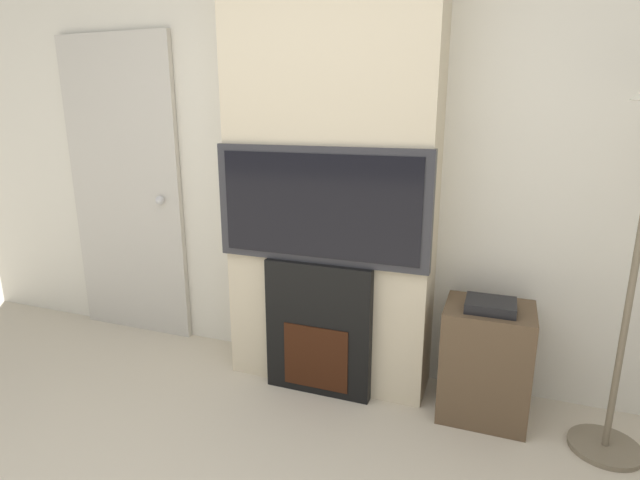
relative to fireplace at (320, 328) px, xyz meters
The scene contains 6 objects.
wall_back 1.04m from the fireplace, 90.00° to the left, with size 6.00×0.06×2.70m.
chimney_breast 0.98m from the fireplace, 90.00° to the left, with size 1.16×0.35×2.70m.
fireplace is the anchor object (origin of this frame).
television 0.70m from the fireplace, 90.00° to the right, with size 1.19×0.07×0.63m.
media_stand 0.90m from the fireplace, ahead, with size 0.44×0.37×0.66m.
entry_door 1.73m from the fireplace, 168.40° to the left, with size 0.91×0.09×2.06m.
Camera 1 is at (0.91, -0.78, 1.59)m, focal length 28.00 mm.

